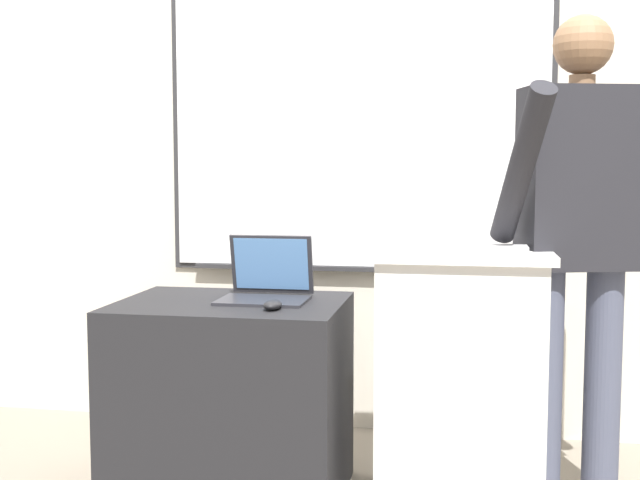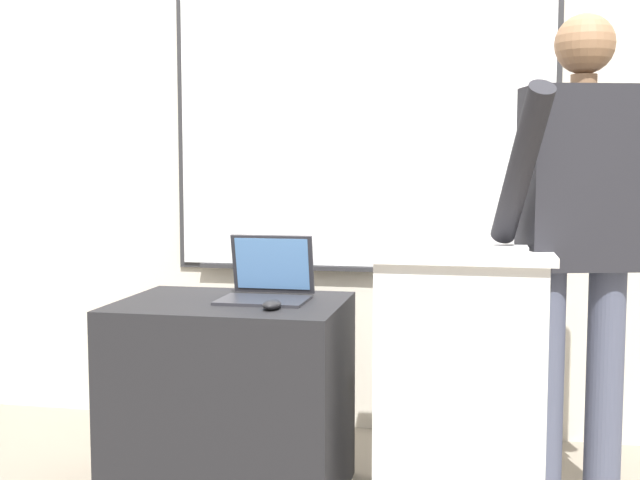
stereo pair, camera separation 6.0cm
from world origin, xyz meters
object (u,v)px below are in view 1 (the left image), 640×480
wireless_keyboard (466,248)px  person_presenter (578,226)px  lectern_podium (460,377)px  side_desk (232,400)px  computer_mouse_by_laptop (273,305)px  laptop (268,279)px

wireless_keyboard → person_presenter: bearing=21.4°
lectern_podium → wireless_keyboard: 0.47m
side_desk → person_presenter: 1.39m
lectern_podium → computer_mouse_by_laptop: lectern_podium is taller
side_desk → laptop: (0.12, 0.09, 0.43)m
laptop → computer_mouse_by_laptop: (0.07, -0.22, -0.05)m
laptop → wireless_keyboard: size_ratio=0.76×
laptop → person_presenter: bearing=4.9°
person_presenter → wireless_keyboard: bearing=-174.1°
side_desk → person_presenter: (1.22, 0.18, 0.64)m
side_desk → laptop: bearing=36.6°
laptop → wireless_keyboard: (0.71, -0.06, 0.14)m
wireless_keyboard → computer_mouse_by_laptop: 0.69m
lectern_podium → computer_mouse_by_laptop: 0.73m
lectern_podium → side_desk: 0.83m
lectern_podium → person_presenter: (0.40, 0.09, 0.54)m
lectern_podium → laptop: size_ratio=2.91×
side_desk → wireless_keyboard: bearing=2.0°
lectern_podium → wireless_keyboard: (0.01, -0.06, 0.47)m
lectern_podium → laptop: 0.78m
person_presenter → computer_mouse_by_laptop: 1.11m
person_presenter → computer_mouse_by_laptop: size_ratio=17.36×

